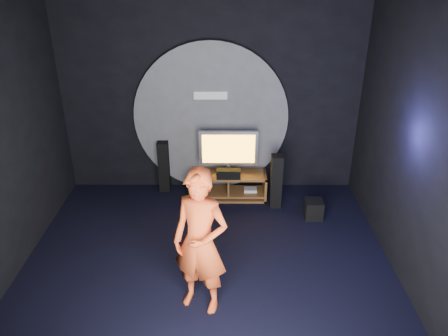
# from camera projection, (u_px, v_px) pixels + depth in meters

# --- Properties ---
(floor) EXTENTS (5.00, 5.00, 0.00)m
(floor) POSITION_uv_depth(u_px,v_px,m) (207.00, 274.00, 5.75)
(floor) COLOR black
(floor) RESTS_ON ground
(back_wall) EXTENTS (5.00, 0.04, 3.50)m
(back_wall) POSITION_uv_depth(u_px,v_px,m) (211.00, 92.00, 7.23)
(back_wall) COLOR black
(back_wall) RESTS_ON ground
(front_wall) EXTENTS (5.00, 0.04, 3.50)m
(front_wall) POSITION_uv_depth(u_px,v_px,m) (186.00, 316.00, 2.73)
(front_wall) COLOR black
(front_wall) RESTS_ON ground
(right_wall) EXTENTS (0.04, 5.00, 3.50)m
(right_wall) POSITION_uv_depth(u_px,v_px,m) (423.00, 154.00, 4.97)
(right_wall) COLOR black
(right_wall) RESTS_ON ground
(wall_disc_panel) EXTENTS (2.60, 0.11, 2.60)m
(wall_disc_panel) POSITION_uv_depth(u_px,v_px,m) (211.00, 119.00, 7.37)
(wall_disc_panel) COLOR #515156
(wall_disc_panel) RESTS_ON ground
(media_console) EXTENTS (1.29, 0.45, 0.45)m
(media_console) POSITION_uv_depth(u_px,v_px,m) (229.00, 187.00, 7.50)
(media_console) COLOR brown
(media_console) RESTS_ON ground
(tv) EXTENTS (0.98, 0.22, 0.75)m
(tv) POSITION_uv_depth(u_px,v_px,m) (228.00, 150.00, 7.27)
(tv) COLOR silver
(tv) RESTS_ON media_console
(center_speaker) EXTENTS (0.40, 0.15, 0.15)m
(center_speaker) POSITION_uv_depth(u_px,v_px,m) (228.00, 174.00, 7.23)
(center_speaker) COLOR black
(center_speaker) RESTS_ON media_console
(remote) EXTENTS (0.18, 0.05, 0.02)m
(remote) POSITION_uv_depth(u_px,v_px,m) (204.00, 177.00, 7.28)
(remote) COLOR black
(remote) RESTS_ON media_console
(tower_speaker_left) EXTENTS (0.18, 0.20, 0.92)m
(tower_speaker_left) POSITION_uv_depth(u_px,v_px,m) (164.00, 166.00, 7.64)
(tower_speaker_left) COLOR black
(tower_speaker_left) RESTS_ON ground
(tower_speaker_right) EXTENTS (0.18, 0.20, 0.92)m
(tower_speaker_right) POSITION_uv_depth(u_px,v_px,m) (276.00, 181.00, 7.13)
(tower_speaker_right) COLOR black
(tower_speaker_right) RESTS_ON ground
(subwoofer) EXTENTS (0.28, 0.28, 0.31)m
(subwoofer) POSITION_uv_depth(u_px,v_px,m) (313.00, 209.00, 6.93)
(subwoofer) COLOR black
(subwoofer) RESTS_ON ground
(player) EXTENTS (0.76, 0.64, 1.79)m
(player) POSITION_uv_depth(u_px,v_px,m) (200.00, 243.00, 4.87)
(player) COLOR #DF4B1E
(player) RESTS_ON ground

